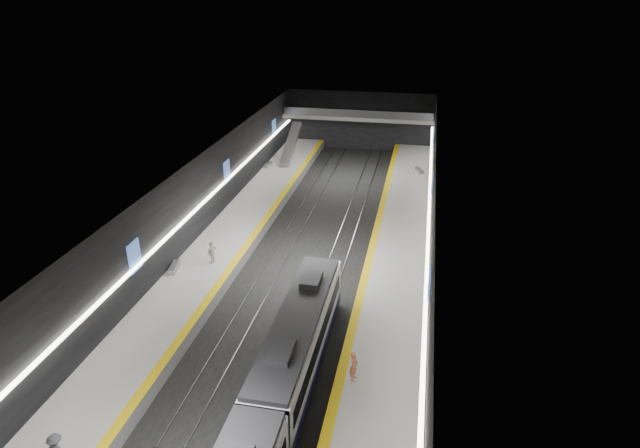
% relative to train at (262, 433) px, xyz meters
% --- Properties ---
extents(ground, '(70.00, 70.00, 0.00)m').
position_rel_train_xyz_m(ground, '(-2.50, 19.16, -2.20)').
color(ground, black).
rests_on(ground, ground).
extents(ceiling, '(20.00, 70.00, 0.04)m').
position_rel_train_xyz_m(ceiling, '(-2.50, 19.16, 5.80)').
color(ceiling, beige).
rests_on(ceiling, wall_left).
extents(wall_left, '(0.04, 70.00, 8.00)m').
position_rel_train_xyz_m(wall_left, '(-12.50, 19.16, 1.80)').
color(wall_left, black).
rests_on(wall_left, ground).
extents(wall_right, '(0.04, 70.00, 8.00)m').
position_rel_train_xyz_m(wall_right, '(7.50, 19.16, 1.80)').
color(wall_right, black).
rests_on(wall_right, ground).
extents(wall_back, '(20.00, 0.04, 8.00)m').
position_rel_train_xyz_m(wall_back, '(-2.50, 54.16, 1.80)').
color(wall_back, black).
rests_on(wall_back, ground).
extents(platform_left, '(5.00, 70.00, 1.00)m').
position_rel_train_xyz_m(platform_left, '(-10.00, 19.16, -1.70)').
color(platform_left, slate).
rests_on(platform_left, ground).
extents(tile_surface_left, '(5.00, 70.00, 0.02)m').
position_rel_train_xyz_m(tile_surface_left, '(-10.00, 19.16, -1.19)').
color(tile_surface_left, '#A5A5A0').
rests_on(tile_surface_left, platform_left).
extents(tactile_strip_left, '(0.60, 70.00, 0.02)m').
position_rel_train_xyz_m(tactile_strip_left, '(-7.80, 19.16, -1.18)').
color(tactile_strip_left, yellow).
rests_on(tactile_strip_left, platform_left).
extents(platform_right, '(5.00, 70.00, 1.00)m').
position_rel_train_xyz_m(platform_right, '(5.00, 19.16, -1.70)').
color(platform_right, slate).
rests_on(platform_right, ground).
extents(tile_surface_right, '(5.00, 70.00, 0.02)m').
position_rel_train_xyz_m(tile_surface_right, '(5.00, 19.16, -1.19)').
color(tile_surface_right, '#A5A5A0').
rests_on(tile_surface_right, platform_right).
extents(tactile_strip_right, '(0.60, 70.00, 0.02)m').
position_rel_train_xyz_m(tactile_strip_right, '(2.80, 19.16, -1.18)').
color(tactile_strip_right, yellow).
rests_on(tactile_strip_right, platform_right).
extents(rails, '(6.52, 70.00, 0.12)m').
position_rel_train_xyz_m(rails, '(-2.50, 19.16, -2.14)').
color(rails, gray).
rests_on(rails, ground).
extents(train, '(2.69, 29.74, 3.60)m').
position_rel_train_xyz_m(train, '(0.00, 0.00, 0.00)').
color(train, black).
rests_on(train, ground).
extents(ad_posters, '(19.94, 53.50, 2.20)m').
position_rel_train_xyz_m(ad_posters, '(-2.50, 20.16, 2.30)').
color(ad_posters, '#416DC5').
rests_on(ad_posters, wall_left).
extents(cove_light_left, '(0.25, 68.60, 0.12)m').
position_rel_train_xyz_m(cove_light_left, '(-12.30, 19.16, 1.60)').
color(cove_light_left, white).
rests_on(cove_light_left, wall_left).
extents(cove_light_right, '(0.25, 68.60, 0.12)m').
position_rel_train_xyz_m(cove_light_right, '(7.30, 19.16, 1.60)').
color(cove_light_right, white).
rests_on(cove_light_right, wall_right).
extents(mezzanine_bridge, '(20.00, 3.00, 1.50)m').
position_rel_train_xyz_m(mezzanine_bridge, '(-2.50, 52.08, 2.84)').
color(mezzanine_bridge, gray).
rests_on(mezzanine_bridge, wall_left).
extents(escalator, '(1.20, 7.50, 3.92)m').
position_rel_train_xyz_m(escalator, '(-10.00, 45.16, 0.70)').
color(escalator, '#99999E').
rests_on(escalator, platform_left).
extents(bench_left_near, '(0.79, 1.88, 0.44)m').
position_rel_train_xyz_m(bench_left_near, '(-12.00, 15.58, -0.97)').
color(bench_left_near, '#99999E').
rests_on(bench_left_near, platform_left).
extents(bench_left_far, '(0.68, 1.68, 0.40)m').
position_rel_train_xyz_m(bench_left_far, '(-12.00, 41.63, -1.00)').
color(bench_left_far, '#99999E').
rests_on(bench_left_far, platform_left).
extents(bench_right_far, '(1.08, 1.73, 0.41)m').
position_rel_train_xyz_m(bench_right_far, '(6.12, 42.97, -0.99)').
color(bench_right_far, '#99999E').
rests_on(bench_right_far, platform_right).
extents(passenger_right_a, '(0.54, 0.73, 1.84)m').
position_rel_train_xyz_m(passenger_right_a, '(3.56, 5.92, -0.28)').
color(passenger_right_a, '#D3724E').
rests_on(passenger_right_a, platform_right).
extents(passenger_left_a, '(0.68, 1.16, 1.86)m').
position_rel_train_xyz_m(passenger_left_a, '(-9.51, 17.35, -0.27)').
color(passenger_left_a, beige).
rests_on(passenger_left_a, platform_left).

